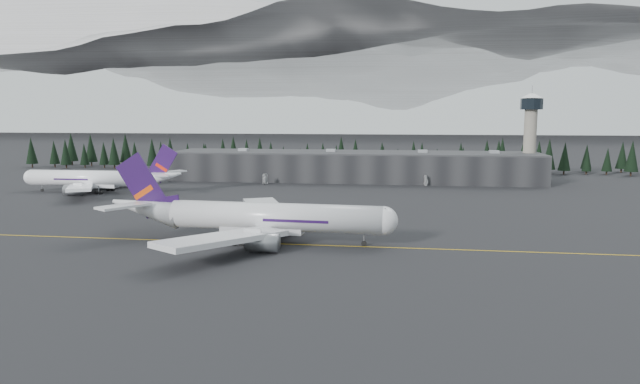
# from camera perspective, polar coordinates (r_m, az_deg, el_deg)

# --- Properties ---
(ground) EXTENTS (1400.00, 1400.00, 0.00)m
(ground) POSITION_cam_1_polar(r_m,az_deg,el_deg) (130.48, -1.24, -5.11)
(ground) COLOR black
(ground) RESTS_ON ground
(taxiline) EXTENTS (400.00, 0.40, 0.02)m
(taxiline) POSITION_cam_1_polar(r_m,az_deg,el_deg) (128.55, -1.39, -5.30)
(taxiline) COLOR gold
(taxiline) RESTS_ON ground
(terminal) EXTENTS (160.00, 30.00, 12.60)m
(terminal) POSITION_cam_1_polar(r_m,az_deg,el_deg) (252.37, 3.36, 2.61)
(terminal) COLOR black
(terminal) RESTS_ON ground
(control_tower) EXTENTS (10.00, 10.00, 37.70)m
(control_tower) POSITION_cam_1_polar(r_m,az_deg,el_deg) (259.30, 20.30, 6.06)
(control_tower) COLOR gray
(control_tower) RESTS_ON ground
(treeline) EXTENTS (360.00, 20.00, 15.00)m
(treeline) POSITION_cam_1_polar(r_m,az_deg,el_deg) (289.04, 3.97, 3.50)
(treeline) COLOR black
(treeline) RESTS_ON ground
(mountain_ridge) EXTENTS (4400.00, 900.00, 420.00)m
(mountain_ridge) POSITION_cam_1_polar(r_m,az_deg,el_deg) (1126.05, 7.07, 6.28)
(mountain_ridge) COLOR white
(mountain_ridge) RESTS_ON ground
(jet_main) EXTENTS (68.86, 63.47, 20.24)m
(jet_main) POSITION_cam_1_polar(r_m,az_deg,el_deg) (132.25, -6.98, -2.46)
(jet_main) COLOR silver
(jet_main) RESTS_ON ground
(jet_parked) EXTENTS (62.44, 57.66, 18.36)m
(jet_parked) POSITION_cam_1_polar(r_m,az_deg,el_deg) (227.66, -21.06, 1.25)
(jet_parked) COLOR white
(jet_parked) RESTS_ON ground
(gse_vehicle_a) EXTENTS (4.07, 5.04, 1.28)m
(gse_vehicle_a) POSITION_cam_1_polar(r_m,az_deg,el_deg) (238.51, -5.52, 0.91)
(gse_vehicle_a) COLOR #B9B9BB
(gse_vehicle_a) RESTS_ON ground
(gse_vehicle_b) EXTENTS (4.80, 3.39, 1.52)m
(gse_vehicle_b) POSITION_cam_1_polar(r_m,az_deg,el_deg) (236.08, 10.57, 0.77)
(gse_vehicle_b) COLOR #BBBBBE
(gse_vehicle_b) RESTS_ON ground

